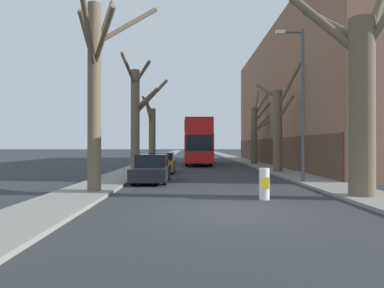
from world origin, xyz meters
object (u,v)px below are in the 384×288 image
(double_decker_bus, at_px, (198,140))
(parked_car_1, at_px, (161,163))
(street_tree_left_0, at_px, (96,86))
(parked_car_0, at_px, (152,169))
(street_tree_left_2, at_px, (152,131))
(lamp_post, at_px, (301,97))
(street_tree_right_1, at_px, (278,127))
(traffic_bollard, at_px, (264,184))
(street_tree_left_1, at_px, (136,116))
(street_tree_right_0, at_px, (359,91))
(street_tree_right_2, at_px, (256,130))

(double_decker_bus, bearing_deg, parked_car_1, -105.10)
(street_tree_left_0, distance_m, parked_car_0, 5.87)
(street_tree_left_2, xyz_separation_m, lamp_post, (9.31, -18.03, 0.91))
(street_tree_left_0, distance_m, double_decker_bus, 21.13)
(street_tree_right_1, relative_size, traffic_bollard, 6.61)
(street_tree_left_1, bearing_deg, parked_car_0, -74.28)
(street_tree_left_0, height_order, parked_car_0, street_tree_left_0)
(street_tree_left_1, height_order, street_tree_right_0, street_tree_left_1)
(street_tree_left_0, bearing_deg, street_tree_right_2, 62.54)
(street_tree_left_0, bearing_deg, traffic_bollard, -12.83)
(street_tree_left_1, xyz_separation_m, double_decker_bus, (4.56, 9.84, -1.53))
(parked_car_1, bearing_deg, traffic_bollard, -68.97)
(street_tree_left_0, distance_m, street_tree_right_1, 13.61)
(street_tree_left_1, bearing_deg, street_tree_right_0, -50.81)
(parked_car_0, bearing_deg, street_tree_left_0, -110.93)
(street_tree_left_1, relative_size, lamp_post, 1.04)
(double_decker_bus, bearing_deg, street_tree_right_1, -64.99)
(parked_car_0, bearing_deg, parked_car_1, 90.00)
(street_tree_right_0, bearing_deg, double_decker_bus, 103.35)
(street_tree_left_0, xyz_separation_m, lamp_post, (9.08, 3.55, 0.08))
(street_tree_left_2, bearing_deg, parked_car_1, -80.36)
(street_tree_left_0, xyz_separation_m, street_tree_right_1, (9.56, 9.64, -1.05))
(lamp_post, bearing_deg, street_tree_left_0, -158.67)
(street_tree_left_0, xyz_separation_m, street_tree_right_0, (9.62, -1.18, -0.38))
(street_tree_right_0, bearing_deg, street_tree_right_1, 90.30)
(parked_car_1, distance_m, lamp_post, 10.66)
(street_tree_left_1, relative_size, traffic_bollard, 7.25)
(street_tree_left_1, distance_m, parked_car_1, 3.78)
(street_tree_left_2, height_order, lamp_post, lamp_post)
(street_tree_left_2, distance_m, parked_car_0, 17.49)
(street_tree_right_2, bearing_deg, traffic_bollard, -100.30)
(double_decker_bus, bearing_deg, street_tree_right_2, -15.43)
(street_tree_right_0, height_order, lamp_post, street_tree_right_0)
(street_tree_right_0, bearing_deg, parked_car_1, 124.61)
(lamp_post, distance_m, traffic_bollard, 6.84)
(street_tree_left_0, distance_m, street_tree_left_2, 21.59)
(double_decker_bus, relative_size, traffic_bollard, 9.63)
(street_tree_right_1, distance_m, parked_car_0, 9.78)
(traffic_bollard, bearing_deg, street_tree_left_0, 167.17)
(street_tree_left_0, xyz_separation_m, double_decker_bus, (4.45, 20.59, -1.75))
(street_tree_right_1, xyz_separation_m, traffic_bollard, (-3.37, -11.05, -2.59))
(street_tree_left_2, bearing_deg, street_tree_right_1, -50.65)
(street_tree_right_0, relative_size, street_tree_right_1, 1.08)
(street_tree_right_2, distance_m, parked_car_1, 12.31)
(street_tree_right_0, distance_m, lamp_post, 4.78)
(street_tree_right_0, xyz_separation_m, lamp_post, (-0.53, 4.72, 0.46))
(street_tree_left_2, distance_m, street_tree_right_2, 10.45)
(parked_car_0, bearing_deg, lamp_post, -6.53)
(street_tree_right_1, bearing_deg, street_tree_left_1, 173.42)
(street_tree_left_1, height_order, parked_car_1, street_tree_left_1)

